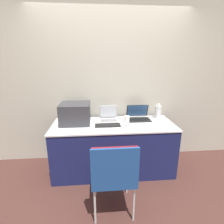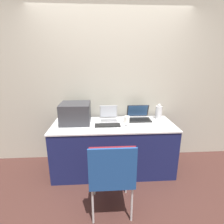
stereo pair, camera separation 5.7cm
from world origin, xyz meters
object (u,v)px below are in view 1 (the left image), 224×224
Objects in this scene: external_keyboard at (108,125)px; printer at (75,113)px; laptop_right at (138,116)px; mouse at (126,124)px; laptop_left at (109,117)px; coffee_cup at (127,119)px; metal_pitcher at (158,112)px; chair at (114,172)px.

printer is at bearing 160.51° from external_keyboard.
laptop_right is at bearing 26.88° from external_keyboard.
external_keyboard is 5.37× the size of mouse.
laptop_left is 0.49m from laptop_right.
metal_pitcher reaches higher than coffee_cup.
chair is at bearing -91.06° from laptop_left.
mouse is at bearing -12.83° from printer.
printer is at bearing -171.07° from laptop_left.
metal_pitcher is at bearing 18.48° from external_keyboard.
printer is 1.23× the size of laptop_right.
coffee_cup is 0.11× the size of chair.
external_keyboard is at bearing -157.39° from coffee_cup.
metal_pitcher is (0.55, 0.16, 0.06)m from coffee_cup.
laptop_left reaches higher than chair.
laptop_right is (0.49, 0.01, -0.00)m from laptop_left.
external_keyboard is at bearing -19.49° from printer.
mouse reaches higher than external_keyboard.
mouse is 0.08× the size of chair.
laptop_left is at bearing -177.66° from metal_pitcher.
laptop_right is at bearing 64.78° from chair.
chair is (0.49, -0.99, -0.37)m from printer.
metal_pitcher is at bearing 4.88° from printer.
laptop_left is 1.10m from chair.
coffee_cup is at bearing -24.59° from laptop_left.
laptop_right is at bearing -176.22° from metal_pitcher.
laptop_left is 1.12× the size of metal_pitcher.
laptop_left is at bearing 83.24° from external_keyboard.
metal_pitcher is at bearing 3.78° from laptop_right.
external_keyboard is 1.48× the size of metal_pitcher.
mouse is at bearing -0.19° from external_keyboard.
printer is 4.33× the size of coffee_cup.
laptop_left reaches higher than coffee_cup.
metal_pitcher is at bearing 26.20° from mouse.
laptop_left reaches higher than external_keyboard.
laptop_left is 2.78× the size of coffee_cup.
laptop_right is 0.58m from external_keyboard.
external_keyboard is (-0.03, -0.25, -0.04)m from laptop_left.
laptop_right is at bearing 46.89° from mouse.
coffee_cup is at bearing -147.63° from laptop_right.
metal_pitcher is 1.42m from chair.
metal_pitcher is (0.82, 0.03, 0.06)m from laptop_left.
printer is 1.56× the size of laptop_left.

